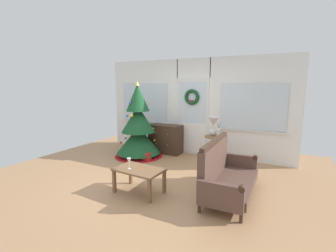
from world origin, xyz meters
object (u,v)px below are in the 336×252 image
at_px(christmas_tree, 138,130).
at_px(coffee_table, 139,172).
at_px(settee_sofa, 225,174).
at_px(gift_box, 147,157).
at_px(table_lamp, 213,124).
at_px(dresser_cabinet, 166,139).
at_px(side_table, 215,145).
at_px(wine_glass, 129,161).
at_px(flower_vase, 219,132).

bearing_deg(christmas_tree, coffee_table, -54.98).
height_order(settee_sofa, gift_box, settee_sofa).
relative_size(coffee_table, gift_box, 4.44).
bearing_deg(gift_box, table_lamp, 17.59).
xyz_separation_m(christmas_tree, dresser_cabinet, (0.48, 0.63, -0.32)).
height_order(christmas_tree, dresser_cabinet, christmas_tree).
bearing_deg(side_table, wine_glass, -112.92).
bearing_deg(flower_vase, dresser_cabinet, 163.91).
relative_size(side_table, gift_box, 3.56).
relative_size(christmas_tree, gift_box, 10.00).
bearing_deg(dresser_cabinet, flower_vase, -16.09).
xyz_separation_m(dresser_cabinet, gift_box, (-0.08, -0.85, -0.29)).
distance_m(dresser_cabinet, wine_glass, 2.58).
bearing_deg(table_lamp, coffee_table, -108.20).
bearing_deg(coffee_table, settee_sofa, 24.62).
distance_m(christmas_tree, settee_sofa, 2.87).
height_order(christmas_tree, coffee_table, christmas_tree).
relative_size(dresser_cabinet, settee_sofa, 0.55).
bearing_deg(flower_vase, coffee_table, -113.15).
xyz_separation_m(christmas_tree, table_lamp, (1.93, 0.26, 0.27)).
bearing_deg(dresser_cabinet, christmas_tree, -127.17).
bearing_deg(gift_box, flower_vase, 12.86).
xyz_separation_m(dresser_cabinet, flower_vase, (1.62, -0.47, 0.42)).
bearing_deg(coffee_table, flower_vase, 66.85).
bearing_deg(table_lamp, wine_glass, -111.15).
relative_size(table_lamp, wine_glass, 2.26).
height_order(christmas_tree, wine_glass, christmas_tree).
height_order(dresser_cabinet, table_lamp, table_lamp).
height_order(settee_sofa, side_table, settee_sofa).
bearing_deg(dresser_cabinet, settee_sofa, -40.46).
xyz_separation_m(side_table, coffee_table, (-0.74, -2.01, -0.13)).
bearing_deg(settee_sofa, wine_glass, -155.05).
bearing_deg(side_table, dresser_cabinet, 165.00).
bearing_deg(wine_glass, coffee_table, 27.88).
xyz_separation_m(dresser_cabinet, table_lamp, (1.46, -0.37, 0.59)).
relative_size(flower_vase, coffee_table, 0.40).
bearing_deg(wine_glass, settee_sofa, 24.95).
distance_m(dresser_cabinet, coffee_table, 2.54).
bearing_deg(table_lamp, dresser_cabinet, 165.88).
bearing_deg(settee_sofa, table_lamp, 114.69).
xyz_separation_m(side_table, gift_box, (-1.60, -0.45, -0.40)).
height_order(flower_vase, gift_box, flower_vase).
bearing_deg(christmas_tree, wine_glass, -59.40).
bearing_deg(christmas_tree, settee_sofa, -24.46).
height_order(table_lamp, gift_box, table_lamp).
bearing_deg(gift_box, side_table, 15.65).
xyz_separation_m(christmas_tree, gift_box, (0.39, -0.23, -0.62)).
relative_size(side_table, coffee_table, 0.80).
bearing_deg(flower_vase, side_table, 149.04).
bearing_deg(christmas_tree, table_lamp, 7.68).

